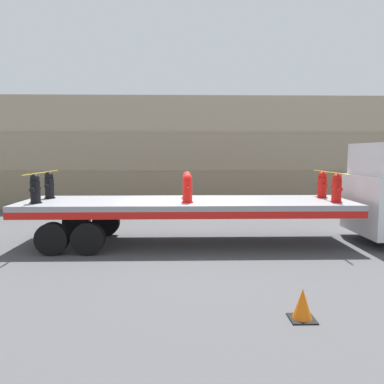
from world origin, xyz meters
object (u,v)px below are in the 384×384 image
at_px(fire_hydrant_red_far_1, 187,185).
at_px(fire_hydrant_black_far_0, 49,186).
at_px(flatbed_trailer, 168,208).
at_px(fire_hydrant_black_near_0, 35,189).
at_px(traffic_cone, 302,305).
at_px(fire_hydrant_red_near_2, 337,188).
at_px(fire_hydrant_red_near_1, 187,189).
at_px(fire_hydrant_red_far_2, 322,185).

bearing_deg(fire_hydrant_red_far_1, fire_hydrant_black_far_0, 180.00).
height_order(flatbed_trailer, fire_hydrant_black_near_0, fire_hydrant_black_near_0).
bearing_deg(fire_hydrant_black_far_0, traffic_cone, -43.45).
bearing_deg(fire_hydrant_red_near_2, fire_hydrant_black_near_0, 180.00).
xyz_separation_m(fire_hydrant_black_near_0, traffic_cone, (6.21, -4.75, -1.49)).
height_order(fire_hydrant_black_near_0, traffic_cone, fire_hydrant_black_near_0).
relative_size(fire_hydrant_black_far_0, fire_hydrant_red_near_1, 1.00).
bearing_deg(fire_hydrant_red_near_1, fire_hydrant_black_near_0, 180.00).
xyz_separation_m(fire_hydrant_black_near_0, fire_hydrant_red_far_2, (8.68, 1.13, 0.00)).
height_order(flatbed_trailer, traffic_cone, flatbed_trailer).
relative_size(fire_hydrant_red_near_1, fire_hydrant_red_far_2, 1.00).
distance_m(fire_hydrant_black_far_0, fire_hydrant_red_far_1, 4.34).
bearing_deg(fire_hydrant_black_near_0, flatbed_trailer, 8.58).
relative_size(fire_hydrant_red_far_1, fire_hydrant_red_near_2, 1.00).
height_order(flatbed_trailer, fire_hydrant_red_far_1, fire_hydrant_red_far_1).
relative_size(fire_hydrant_black_far_0, fire_hydrant_red_near_2, 1.00).
xyz_separation_m(fire_hydrant_black_near_0, fire_hydrant_black_far_0, (0.00, 1.13, 0.00)).
xyz_separation_m(fire_hydrant_black_near_0, fire_hydrant_red_near_1, (4.34, 0.00, 0.00)).
distance_m(fire_hydrant_black_near_0, fire_hydrant_red_far_2, 8.76).
relative_size(fire_hydrant_black_near_0, fire_hydrant_red_near_2, 1.00).
xyz_separation_m(fire_hydrant_red_near_1, fire_hydrant_red_far_2, (4.34, 1.13, 0.00)).
bearing_deg(fire_hydrant_black_near_0, fire_hydrant_red_far_2, 7.43).
xyz_separation_m(fire_hydrant_black_far_0, traffic_cone, (6.21, -5.88, -1.49)).
distance_m(fire_hydrant_red_far_1, fire_hydrant_red_near_2, 4.49).
bearing_deg(traffic_cone, fire_hydrant_red_far_1, 107.59).
relative_size(fire_hydrant_red_far_1, traffic_cone, 1.57).
distance_m(fire_hydrant_red_near_2, fire_hydrant_red_far_2, 1.13).
bearing_deg(fire_hydrant_black_far_0, fire_hydrant_red_near_2, -7.43).
relative_size(flatbed_trailer, fire_hydrant_black_far_0, 11.73).
distance_m(fire_hydrant_red_far_1, fire_hydrant_red_far_2, 4.34).
distance_m(flatbed_trailer, fire_hydrant_red_far_1, 1.04).
bearing_deg(fire_hydrant_black_far_0, fire_hydrant_red_far_1, 0.00).
xyz_separation_m(fire_hydrant_black_far_0, fire_hydrant_red_far_1, (4.34, 0.00, 0.00)).
bearing_deg(fire_hydrant_black_far_0, fire_hydrant_black_near_0, -90.00).
xyz_separation_m(fire_hydrant_red_far_1, fire_hydrant_red_near_2, (4.34, -1.13, 0.00)).
height_order(fire_hydrant_black_near_0, fire_hydrant_black_far_0, same).
relative_size(flatbed_trailer, traffic_cone, 18.46).
xyz_separation_m(fire_hydrant_red_near_2, fire_hydrant_red_far_2, (0.00, 1.13, 0.00)).
bearing_deg(fire_hydrant_black_near_0, fire_hydrant_red_near_1, 0.00).
xyz_separation_m(fire_hydrant_black_far_0, fire_hydrant_red_near_1, (4.34, -1.13, 0.00)).
relative_size(fire_hydrant_red_near_2, fire_hydrant_red_far_2, 1.00).
bearing_deg(fire_hydrant_black_near_0, fire_hydrant_red_far_1, 14.62).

